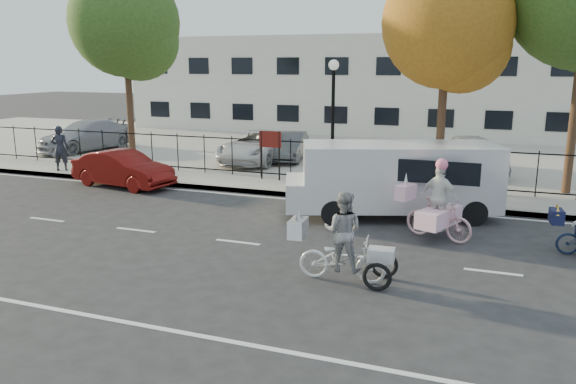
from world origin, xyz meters
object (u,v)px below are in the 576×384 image
at_px(unicorn_bike, 438,210).
at_px(lot_car_b, 257,146).
at_px(zebra_trike, 343,247).
at_px(lot_car_a, 86,135).
at_px(white_van, 395,177).
at_px(lot_car_c, 289,146).
at_px(red_sedan, 123,169).
at_px(lamppost, 333,100).
at_px(pedestrian, 60,148).
at_px(lot_car_d, 473,154).

height_order(unicorn_bike, lot_car_b, unicorn_bike).
distance_m(unicorn_bike, lot_car_b, 11.76).
relative_size(zebra_trike, lot_car_b, 0.45).
bearing_deg(lot_car_a, white_van, -10.93).
bearing_deg(lot_car_c, red_sedan, -130.61).
xyz_separation_m(lamppost, pedestrian, (-10.91, -1.21, -2.06)).
bearing_deg(zebra_trike, lot_car_b, 26.66).
xyz_separation_m(red_sedan, lot_car_b, (2.82, 5.67, 0.18)).
bearing_deg(lot_car_d, pedestrian, 177.78).
bearing_deg(lot_car_a, red_sedan, -31.33).
distance_m(lamppost, lot_car_d, 6.61).
distance_m(zebra_trike, lot_car_b, 13.60).
relative_size(lamppost, lot_car_a, 0.86).
bearing_deg(lamppost, lot_car_a, 165.11).
relative_size(zebra_trike, lot_car_a, 0.43).
distance_m(lamppost, red_sedan, 7.91).
relative_size(zebra_trike, pedestrian, 1.21).
relative_size(lamppost, zebra_trike, 1.98).
distance_m(zebra_trike, unicorn_bike, 3.83).
relative_size(white_van, lot_car_b, 1.33).
bearing_deg(zebra_trike, red_sedan, 54.28).
relative_size(lamppost, unicorn_bike, 2.07).
height_order(lamppost, red_sedan, lamppost).
relative_size(zebra_trike, unicorn_bike, 1.04).
relative_size(unicorn_bike, lot_car_b, 0.43).
bearing_deg(lot_car_b, lot_car_a, 178.12).
bearing_deg(lot_car_c, pedestrian, -154.18).
distance_m(lot_car_a, lot_car_b, 9.30).
distance_m(red_sedan, lot_car_a, 8.78).
bearing_deg(lot_car_c, lot_car_a, 173.99).
xyz_separation_m(red_sedan, pedestrian, (-3.76, 1.09, 0.41)).
height_order(white_van, lot_car_c, white_van).
xyz_separation_m(white_van, lot_car_b, (-7.05, 6.37, -0.35)).
height_order(white_van, red_sedan, white_van).
xyz_separation_m(lamppost, lot_car_d, (4.59, 4.21, -2.24)).
xyz_separation_m(lamppost, unicorn_bike, (4.11, -4.83, -2.34)).
bearing_deg(lot_car_d, red_sedan, -172.46).
bearing_deg(white_van, pedestrian, 153.06).
bearing_deg(unicorn_bike, pedestrian, 98.38).
bearing_deg(lot_car_c, lamppost, -63.58).
height_order(pedestrian, lot_car_d, pedestrian).
bearing_deg(red_sedan, white_van, -84.59).
bearing_deg(white_van, lot_car_b, 118.48).
relative_size(zebra_trike, lot_car_d, 0.51).
distance_m(lamppost, lot_car_a, 14.27).
distance_m(unicorn_bike, lot_car_a, 19.65).
bearing_deg(lot_car_b, lot_car_c, 41.60).
bearing_deg(unicorn_bike, zebra_trike, 178.42).
bearing_deg(lot_car_c, lot_car_b, -148.16).
bearing_deg(lamppost, lot_car_b, 142.13).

